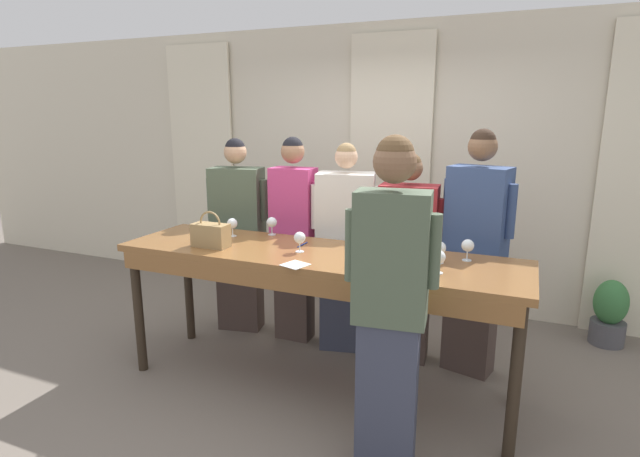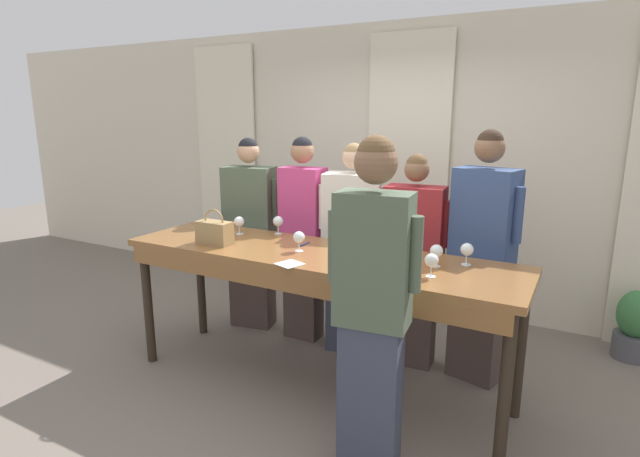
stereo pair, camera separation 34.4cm
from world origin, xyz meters
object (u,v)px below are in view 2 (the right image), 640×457
wine_glass_center_left (467,250)px  guest_cream_sweater (352,250)px  tasting_bar (313,267)px  potted_plant (634,326)px  wine_glass_front_right (299,238)px  guest_striped_shirt (413,261)px  guest_olive_jacket (251,234)px  host_pouring (372,305)px  wine_glass_back_left (278,222)px  handbag (215,232)px  wine_glass_front_mid (436,251)px  wine_glass_center_right (239,222)px  guest_navy_coat (481,257)px  guest_pink_top (303,237)px  wine_bottle (403,240)px  wine_glass_front_left (432,261)px  wine_glass_center_mid (375,262)px

wine_glass_center_left → guest_cream_sweater: bearing=154.7°
tasting_bar → potted_plant: tasting_bar is taller
wine_glass_front_right → guest_striped_shirt: 0.96m
guest_olive_jacket → guest_striped_shirt: bearing=-0.0°
host_pouring → wine_glass_back_left: bearing=141.8°
wine_glass_front_right → guest_striped_shirt: guest_striped_shirt is taller
handbag → wine_glass_center_left: handbag is taller
wine_glass_front_mid → wine_glass_center_right: same height
guest_cream_sweater → guest_striped_shirt: (0.51, -0.00, -0.02)m
wine_glass_center_right → guest_cream_sweater: bearing=34.5°
guest_olive_jacket → host_pouring: bearing=-36.8°
wine_glass_center_left → host_pouring: (-0.29, -0.82, -0.13)m
wine_glass_front_mid → guest_navy_coat: guest_navy_coat is taller
wine_glass_front_mid → guest_striped_shirt: guest_striped_shirt is taller
guest_cream_sweater → host_pouring: host_pouring is taller
wine_glass_front_right → guest_cream_sweater: (0.08, 0.71, -0.25)m
tasting_bar → guest_olive_jacket: size_ratio=1.62×
wine_glass_center_left → wine_glass_back_left: size_ratio=1.00×
host_pouring → potted_plant: (1.35, 2.22, -0.70)m
guest_pink_top → guest_navy_coat: (1.48, 0.00, 0.03)m
wine_bottle → wine_glass_front_mid: (0.24, -0.08, -0.02)m
wine_glass_front_right → guest_pink_top: 0.83m
wine_glass_front_left → wine_glass_center_left: bearing=69.4°
wine_glass_center_mid → guest_striped_shirt: (-0.09, 0.98, -0.27)m
wine_bottle → wine_glass_back_left: 1.10m
wine_glass_center_left → wine_glass_front_right: bearing=-167.9°
host_pouring → wine_glass_center_left: bearing=70.8°
wine_glass_front_left → host_pouring: bearing=-108.2°
wine_bottle → guest_cream_sweater: 0.84m
wine_glass_center_mid → guest_cream_sweater: size_ratio=0.08×
tasting_bar → handbag: size_ratio=10.71×
wine_glass_center_right → wine_bottle: bearing=-0.4°
host_pouring → wine_glass_front_left: bearing=71.8°
tasting_bar → wine_glass_front_right: 0.23m
wine_glass_center_mid → guest_navy_coat: bearing=67.3°
guest_pink_top → wine_bottle: bearing=-25.8°
guest_cream_sweater → guest_striped_shirt: guest_cream_sweater is taller
wine_glass_back_left → guest_pink_top: (0.02, 0.35, -0.20)m
wine_glass_front_mid → wine_glass_center_mid: size_ratio=1.00×
guest_navy_coat → wine_glass_center_right: bearing=-163.8°
handbag → guest_pink_top: bearing=73.3°
wine_glass_front_left → host_pouring: size_ratio=0.08×
tasting_bar → guest_striped_shirt: bearing=55.5°
handbag → wine_glass_front_right: size_ratio=1.86×
guest_olive_jacket → guest_cream_sweater: guest_olive_jacket is taller
wine_glass_front_right → guest_striped_shirt: (0.59, 0.71, -0.27)m
tasting_bar → wine_bottle: (0.58, 0.18, 0.22)m
wine_glass_front_right → guest_pink_top: (-0.39, 0.71, -0.20)m
wine_glass_front_mid → wine_glass_center_left: (0.16, 0.12, -0.00)m
wine_glass_back_left → guest_navy_coat: size_ratio=0.08×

